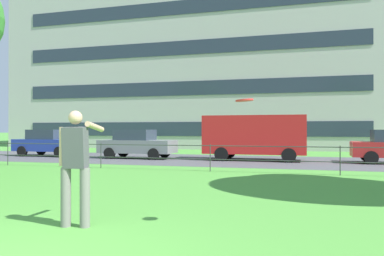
% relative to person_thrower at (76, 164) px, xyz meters
% --- Properties ---
extents(street_strip, '(80.00, 7.49, 0.01)m').
position_rel_person_thrower_xyz_m(street_strip, '(0.21, 13.79, -1.00)').
color(street_strip, '#4C4C51').
rests_on(street_strip, ground).
extents(park_fence, '(35.97, 0.04, 1.00)m').
position_rel_person_thrower_xyz_m(park_fence, '(0.21, 8.47, -0.33)').
color(park_fence, '#333833').
rests_on(park_fence, ground).
extents(person_thrower, '(0.51, 0.81, 1.85)m').
position_rel_person_thrower_xyz_m(person_thrower, '(0.00, 0.00, 0.00)').
color(person_thrower, slate).
rests_on(person_thrower, ground).
extents(frisbee, '(0.32, 0.32, 0.04)m').
position_rel_person_thrower_xyz_m(frisbee, '(2.64, 0.40, 0.99)').
color(frisbee, red).
extents(car_blue_right, '(4.04, 1.88, 1.54)m').
position_rel_person_thrower_xyz_m(car_blue_right, '(-10.70, 13.95, -0.22)').
color(car_blue_right, '#233899').
rests_on(car_blue_right, ground).
extents(car_grey_center, '(4.00, 1.82, 1.54)m').
position_rel_person_thrower_xyz_m(car_grey_center, '(-5.05, 13.71, -0.22)').
color(car_grey_center, slate).
rests_on(car_grey_center, ground).
extents(panel_van_far_left, '(5.02, 2.15, 2.24)m').
position_rel_person_thrower_xyz_m(panel_van_far_left, '(1.21, 14.09, 0.27)').
color(panel_van_far_left, red).
rests_on(panel_van_far_left, ground).
extents(apartment_building_background, '(32.76, 14.58, 16.20)m').
position_rel_person_thrower_xyz_m(apartment_building_background, '(-5.51, 30.44, 7.10)').
color(apartment_building_background, '#B7B2AD').
rests_on(apartment_building_background, ground).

